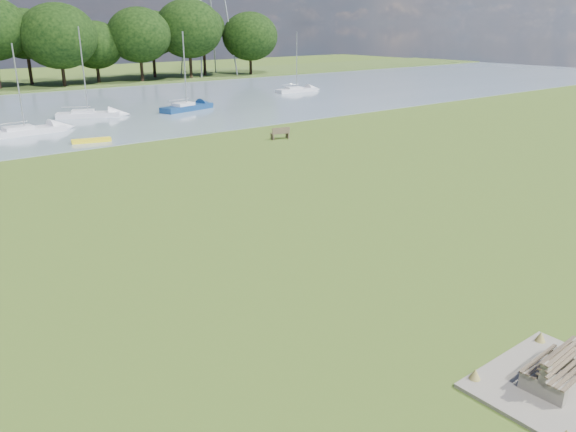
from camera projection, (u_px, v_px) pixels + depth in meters
ground at (249, 235)px, 24.92m from camera, size 220.00×220.00×0.00m
river at (11, 117)px, 56.11m from camera, size 220.00×40.00×0.10m
concrete_pad at (555, 384)px, 14.50m from camera, size 4.20×3.20×0.10m
bench_pair at (558, 369)px, 14.35m from camera, size 2.00×1.25×1.04m
riverbank_bench at (280, 133)px, 45.27m from camera, size 1.64×0.75×0.97m
kayak at (91, 140)px, 43.96m from camera, size 3.04×1.33×0.30m
sailboat_0 at (87, 113)px, 55.71m from camera, size 6.17×4.01×8.57m
sailboat_1 at (186, 106)px, 59.94m from camera, size 6.49×3.36×8.07m
sailboat_2 at (24, 129)px, 47.01m from camera, size 6.60×2.44×7.34m
sailboat_3 at (296, 89)px, 76.04m from camera, size 6.03×2.08×7.82m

